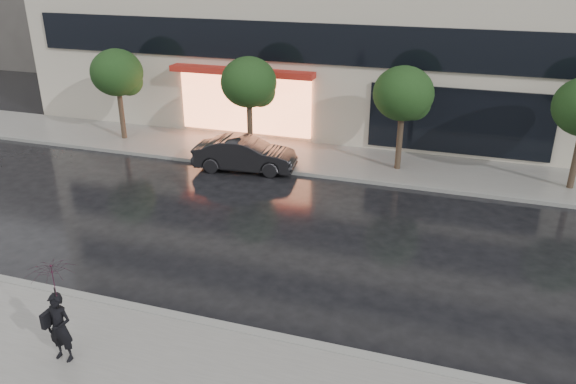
% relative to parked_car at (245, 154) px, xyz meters
% --- Properties ---
extents(ground, '(120.00, 120.00, 0.00)m').
position_rel_parked_car_xyz_m(ground, '(2.54, -8.30, -0.64)').
color(ground, black).
rests_on(ground, ground).
extents(sidewalk_far, '(60.00, 3.50, 0.12)m').
position_rel_parked_car_xyz_m(sidewalk_far, '(2.54, 1.95, -0.58)').
color(sidewalk_far, slate).
rests_on(sidewalk_far, ground).
extents(curb_near, '(60.00, 0.25, 0.14)m').
position_rel_parked_car_xyz_m(curb_near, '(2.54, -9.30, -0.57)').
color(curb_near, gray).
rests_on(curb_near, ground).
extents(curb_far, '(60.00, 0.25, 0.14)m').
position_rel_parked_car_xyz_m(curb_far, '(2.54, 0.20, -0.57)').
color(curb_far, gray).
rests_on(curb_far, ground).
extents(tree_far_west, '(2.20, 2.20, 3.99)m').
position_rel_parked_car_xyz_m(tree_far_west, '(-6.40, 1.73, 2.28)').
color(tree_far_west, '#33261C').
rests_on(tree_far_west, ground).
extents(tree_mid_west, '(2.20, 2.20, 3.99)m').
position_rel_parked_car_xyz_m(tree_mid_west, '(-0.40, 1.73, 2.28)').
color(tree_mid_west, '#33261C').
rests_on(tree_mid_west, ground).
extents(tree_mid_east, '(2.20, 2.20, 3.99)m').
position_rel_parked_car_xyz_m(tree_mid_east, '(5.60, 1.73, 2.28)').
color(tree_mid_east, '#33261C').
rests_on(tree_mid_east, ground).
extents(parked_car, '(4.01, 1.83, 1.27)m').
position_rel_parked_car_xyz_m(parked_car, '(0.00, 0.00, 0.00)').
color(parked_car, black).
rests_on(parked_car, ground).
extents(pedestrian_with_umbrella, '(0.94, 0.96, 2.21)m').
position_rel_parked_car_xyz_m(pedestrian_with_umbrella, '(0.74, -11.30, 0.97)').
color(pedestrian_with_umbrella, black).
rests_on(pedestrian_with_umbrella, sidewalk_near).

